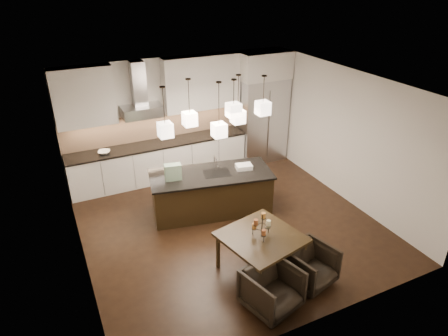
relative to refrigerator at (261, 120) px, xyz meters
name	(u,v)px	position (x,y,z in m)	size (l,w,h in m)	color
floor	(228,224)	(-2.10, -2.38, -1.08)	(5.50, 5.50, 0.02)	black
ceiling	(229,85)	(-2.10, -2.38, 1.73)	(5.50, 5.50, 0.02)	white
wall_back	(178,115)	(-2.10, 0.38, 0.32)	(5.50, 0.02, 2.80)	silver
wall_front	(323,245)	(-2.10, -5.14, 0.32)	(5.50, 0.02, 2.80)	silver
wall_left	(72,193)	(-4.86, -2.38, 0.32)	(0.02, 5.50, 2.80)	silver
wall_right	(346,136)	(0.66, -2.38, 0.32)	(0.02, 5.50, 2.80)	silver
refrigerator	(261,120)	(0.00, 0.00, 0.00)	(1.20, 0.72, 2.15)	#B7B7BA
fridge_panel	(264,65)	(0.00, 0.00, 1.40)	(1.26, 0.72, 0.65)	silver
lower_cabinets	(160,161)	(-2.73, 0.05, -0.64)	(4.21, 0.62, 0.88)	silver
countertop	(159,144)	(-2.73, 0.05, -0.17)	(4.21, 0.66, 0.04)	black
backsplash	(154,126)	(-2.73, 0.35, 0.16)	(4.21, 0.02, 0.63)	tan
upper_cab_left	(83,97)	(-4.20, 0.19, 1.10)	(1.25, 0.35, 1.25)	silver
upper_cab_right	(202,83)	(-1.55, 0.19, 1.10)	(1.86, 0.35, 1.25)	silver
hood_canopy	(142,111)	(-3.03, 0.10, 0.65)	(0.90, 0.52, 0.24)	#B7B7BA
hood_chimney	(138,83)	(-3.03, 0.21, 1.24)	(0.30, 0.28, 0.96)	#B7B7BA
fruit_bowl	(104,152)	(-3.98, 0.00, -0.12)	(0.26, 0.26, 0.06)	silver
island_body	(211,193)	(-2.21, -1.79, -0.66)	(2.37, 0.95, 0.84)	black
island_top	(211,174)	(-2.21, -1.79, -0.22)	(2.45, 1.03, 0.04)	black
faucet	(214,163)	(-2.10, -1.72, -0.02)	(0.09, 0.23, 0.36)	silver
tote_bag	(173,172)	(-2.97, -1.70, -0.04)	(0.32, 0.17, 0.32)	#1F602D
food_container	(244,167)	(-1.51, -1.90, -0.15)	(0.32, 0.23, 0.09)	silver
dining_table	(261,253)	(-2.22, -3.84, -0.72)	(1.17, 1.17, 0.70)	black
candelabra	(262,226)	(-2.22, -3.84, -0.17)	(0.34, 0.34, 0.41)	black
candle_a	(268,225)	(-2.09, -3.81, -0.21)	(0.07, 0.07, 0.09)	beige
candle_b	(254,226)	(-2.31, -3.75, -0.21)	(0.07, 0.07, 0.09)	#C17D33
candle_c	(264,233)	(-2.26, -3.97, -0.21)	(0.07, 0.07, 0.09)	brown
candle_d	(263,215)	(-2.14, -3.74, -0.06)	(0.07, 0.07, 0.09)	#C17D33
candle_e	(256,222)	(-2.34, -3.85, -0.06)	(0.07, 0.07, 0.09)	brown
candle_f	(269,223)	(-2.17, -3.96, -0.06)	(0.07, 0.07, 0.09)	beige
armchair_left	(272,289)	(-2.48, -4.62, -0.73)	(0.74, 0.76, 0.69)	black
armchair_right	(311,266)	(-1.63, -4.43, -0.75)	(0.69, 0.71, 0.65)	black
pendant_a	(165,130)	(-3.13, -1.93, 0.94)	(0.24, 0.24, 0.26)	beige
pendant_b	(190,119)	(-2.55, -1.63, 0.96)	(0.24, 0.24, 0.26)	beige
pendant_c	(234,110)	(-1.82, -2.01, 1.14)	(0.24, 0.24, 0.26)	beige
pendant_d	(238,117)	(-1.59, -1.75, 0.90)	(0.24, 0.24, 0.26)	beige
pendant_e	(263,108)	(-1.19, -2.01, 1.09)	(0.24, 0.24, 0.26)	beige
pendant_f	(219,130)	(-2.14, -2.06, 0.82)	(0.24, 0.24, 0.26)	beige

